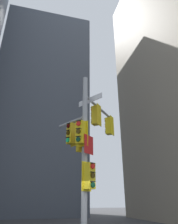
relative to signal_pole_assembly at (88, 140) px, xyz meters
name	(u,v)px	position (x,y,z in m)	size (l,w,h in m)	color
building_mid_block	(41,112)	(-2.24, 23.99, 11.46)	(13.58, 13.58, 31.65)	#4C5460
signal_pole_assembly	(88,140)	(0.00, 0.00, 0.00)	(3.28, 3.03, 7.43)	#9EA0A3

